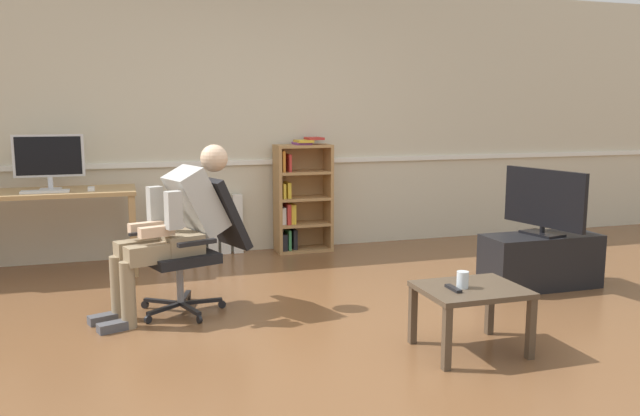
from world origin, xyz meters
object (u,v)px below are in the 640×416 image
Objects in this scene: computer_desk at (54,202)px; radiator at (200,226)px; spare_remote at (453,288)px; coffee_table at (471,297)px; drinking_glass at (463,280)px; bookshelf at (300,198)px; keyboard at (45,191)px; tv_stand at (540,261)px; computer_mouse at (91,189)px; person_seated at (175,225)px; imac_monitor at (49,158)px; tv_screen at (544,201)px; office_chair at (199,239)px.

computer_desk is 1.60× the size of radiator.
spare_remote is (2.42, -2.70, -0.24)m from computer_desk.
drinking_glass is at bearing 179.45° from coffee_table.
bookshelf is (2.31, 0.29, -0.11)m from computer_desk.
keyboard is 4.20m from tv_stand.
tv_stand is at bearing -20.86° from keyboard.
bookshelf is 1.21× the size of tv_stand.
computer_mouse is 0.08× the size of person_seated.
imac_monitor is 3.76m from spare_remote.
computer_desk is 1.18× the size of bookshelf.
person_seated is 2.92m from tv_screen.
tv_stand is (3.89, -1.48, -0.55)m from keyboard.
keyboard reaches higher than drinking_glass.
person_seated reaches higher than tv_stand.
radiator is at bearing 27.51° from computer_mouse.
computer_mouse is 1.20m from radiator.
person_seated is (-0.37, -1.80, 0.35)m from radiator.
spare_remote is at bearing -70.06° from radiator.
tv_screen is (3.86, -1.70, -0.31)m from imac_monitor.
keyboard is 0.40× the size of office_chair.
tv_stand is at bearing -22.90° from computer_desk.
office_chair is 1.99m from coffee_table.
bookshelf is 2.45m from tv_screen.
computer_desk is 1.74m from office_chair.
spare_remote is (-0.07, -0.02, -0.04)m from drinking_glass.
computer_mouse reaches higher than drinking_glass.
imac_monitor is 0.74× the size of tv_screen.
keyboard reaches higher than tv_stand.
keyboard reaches higher than spare_remote.
bookshelf is 0.97× the size of person_seated.
spare_remote is at bearing -87.94° from bookshelf.
bookshelf is 1.21× the size of office_chair.
keyboard is 0.49× the size of tv_screen.
coffee_table is (1.26, -3.07, 0.04)m from radiator.
keyboard is 4.16m from tv_screen.
coffee_table is at bearing -170.45° from spare_remote.
bookshelf is 2.98m from drinking_glass.
imac_monitor is at bearing 156.26° from tv_stand.
tv_screen is (3.52, -1.50, -0.05)m from computer_mouse.
office_chair reaches higher than computer_mouse.
keyboard is at bearing -155.77° from office_chair.
keyboard reaches higher than coffee_table.
computer_desk is at bearing 157.10° from tv_stand.
radiator is (-1.01, 0.10, -0.25)m from bookshelf.
person_seated is at bearing 74.12° from tv_screen.
bookshelf reaches higher than keyboard.
keyboard is 1.52m from radiator.
computer_mouse is 0.16× the size of coffee_table.
imac_monitor is 1.80m from person_seated.
tv_stand is (2.91, -0.22, -0.43)m from person_seated.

